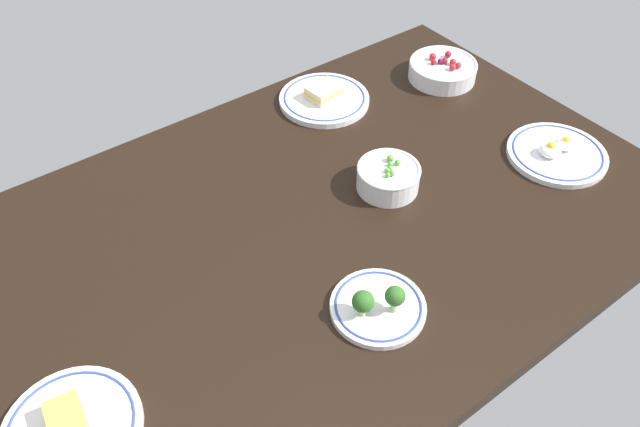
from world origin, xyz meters
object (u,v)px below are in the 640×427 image
Objects in this scene: plate_broccoli at (378,306)px; plate_eggs at (557,153)px; bowl_peas at (388,177)px; plate_sandwich at (324,98)px; bowl_berries at (443,70)px.

plate_eggs is at bearing -171.73° from plate_broccoli.
plate_sandwich is at bearing -103.70° from bowl_peas.
bowl_peas is (38.30, -15.27, 1.97)cm from plate_eggs.
plate_eggs is 62.36cm from plate_broccoli.
bowl_berries is 47.10cm from bowl_peas.
plate_broccoli is at bearing 46.01° from bowl_peas.
plate_eggs is 57.80cm from plate_sandwich.
bowl_berries is at bearing -148.87° from bowl_peas.
plate_broccoli reaches higher than bowl_peas.
bowl_berries is 80.14cm from plate_broccoli.
plate_broccoli is at bearing 8.27° from plate_eggs.
plate_sandwich is (29.98, -49.42, 0.15)cm from plate_eggs.
plate_eggs is 41.28cm from bowl_peas.
plate_eggs is at bearing 121.24° from plate_sandwich.
plate_broccoli is (23.40, 24.24, -1.45)cm from bowl_peas.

